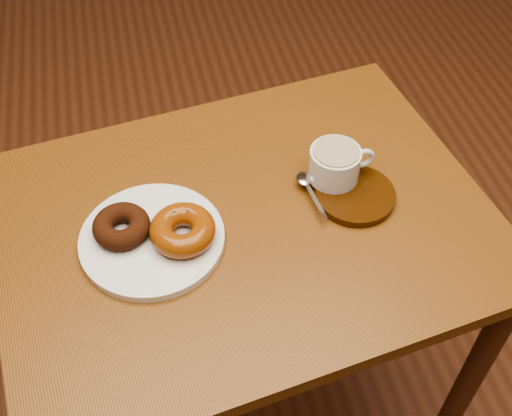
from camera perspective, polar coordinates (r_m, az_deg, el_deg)
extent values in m
cube|color=brown|center=(1.07, -1.04, -1.42)|extent=(0.89, 0.71, 0.03)
cylinder|color=#412312|center=(1.39, 17.96, -15.20)|extent=(0.04, 0.04, 0.73)
cylinder|color=#412312|center=(1.52, -17.55, -7.18)|extent=(0.04, 0.04, 0.73)
cylinder|color=#412312|center=(1.62, 8.09, 0.16)|extent=(0.04, 0.04, 0.73)
cylinder|color=silver|center=(1.04, -9.21, -2.75)|extent=(0.25, 0.25, 0.01)
torus|color=#35170A|center=(1.03, -11.88, -1.59)|extent=(0.12, 0.12, 0.03)
torus|color=#823D0E|center=(1.01, -6.54, -1.96)|extent=(0.13, 0.13, 0.04)
cube|color=#4A2B18|center=(1.00, -4.75, -1.03)|extent=(0.01, 0.00, 0.00)
cube|color=#4A2B18|center=(1.01, -5.29, -0.27)|extent=(0.01, 0.01, 0.00)
cube|color=#4A2B18|center=(1.02, -6.32, 0.07)|extent=(0.01, 0.01, 0.00)
cube|color=#4A2B18|center=(1.01, -7.46, -0.12)|extent=(0.01, 0.01, 0.00)
cube|color=#4A2B18|center=(1.01, -8.29, -0.78)|extent=(0.01, 0.01, 0.00)
cube|color=#4A2B18|center=(0.99, -8.51, -1.68)|extent=(0.01, 0.00, 0.00)
cube|color=#4A2B18|center=(0.98, -8.00, -2.47)|extent=(0.01, 0.01, 0.00)
cube|color=#4A2B18|center=(0.97, -6.95, -2.84)|extent=(0.01, 0.01, 0.00)
cube|color=#4A2B18|center=(0.97, -5.76, -2.64)|extent=(0.01, 0.01, 0.00)
cube|color=#4A2B18|center=(0.98, -4.92, -1.94)|extent=(0.01, 0.01, 0.00)
cylinder|color=#321806|center=(1.10, 8.81, 1.13)|extent=(0.16, 0.16, 0.01)
cylinder|color=silver|center=(1.09, 6.99, 3.88)|extent=(0.09, 0.09, 0.06)
cylinder|color=brown|center=(1.07, 7.14, 5.03)|extent=(0.08, 0.08, 0.00)
torus|color=silver|center=(1.11, 9.52, 4.38)|extent=(0.04, 0.01, 0.04)
ellipsoid|color=silver|center=(1.10, 4.24, 2.63)|extent=(0.02, 0.03, 0.01)
cube|color=silver|center=(1.07, 5.24, 0.83)|extent=(0.02, 0.09, 0.00)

